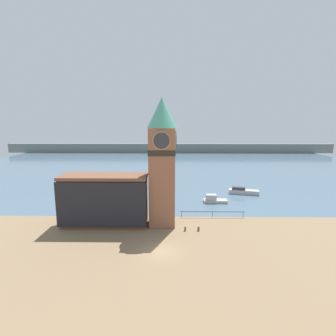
% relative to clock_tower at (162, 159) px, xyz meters
% --- Properties ---
extents(ground_plane, '(160.00, 160.00, 0.00)m').
position_rel_clock_tower_xyz_m(ground_plane, '(0.21, -9.75, -11.15)').
color(ground_plane, '#846B4C').
extents(water, '(160.00, 120.00, 0.00)m').
position_rel_clock_tower_xyz_m(water, '(0.21, 63.31, -11.15)').
color(water, slate).
rests_on(water, ground_plane).
extents(far_shoreline, '(180.00, 3.00, 5.00)m').
position_rel_clock_tower_xyz_m(far_shoreline, '(0.21, 103.31, -8.65)').
color(far_shoreline, slate).
rests_on(far_shoreline, water).
extents(pier_railing, '(11.74, 0.08, 1.09)m').
position_rel_clock_tower_xyz_m(pier_railing, '(8.98, 3.06, -10.19)').
color(pier_railing, '#232328').
rests_on(pier_railing, ground_plane).
extents(clock_tower, '(4.86, 4.86, 21.02)m').
position_rel_clock_tower_xyz_m(clock_tower, '(0.00, 0.00, 0.00)').
color(clock_tower, '#935B42').
rests_on(clock_tower, ground_plane).
extents(pier_building, '(14.35, 5.70, 8.52)m').
position_rel_clock_tower_xyz_m(pier_building, '(-9.63, -0.27, -6.87)').
color(pier_building, brown).
rests_on(pier_building, ground_plane).
extents(boat_near, '(5.05, 2.16, 1.74)m').
position_rel_clock_tower_xyz_m(boat_near, '(10.66, 12.01, -10.53)').
color(boat_near, '#B7B2A8').
rests_on(boat_near, water).
extents(boat_far, '(7.17, 3.46, 1.70)m').
position_rel_clock_tower_xyz_m(boat_far, '(18.73, 18.85, -10.49)').
color(boat_far, '#B7B2A8').
rests_on(boat_far, water).
extents(mooring_bollard_near, '(0.35, 0.35, 0.73)m').
position_rel_clock_tower_xyz_m(mooring_bollard_near, '(5.87, -2.98, -10.76)').
color(mooring_bollard_near, brown).
rests_on(mooring_bollard_near, ground_plane).
extents(mooring_bollard_far, '(0.31, 0.31, 0.73)m').
position_rel_clock_tower_xyz_m(mooring_bollard_far, '(3.73, -3.00, -10.76)').
color(mooring_bollard_far, brown).
rests_on(mooring_bollard_far, ground_plane).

